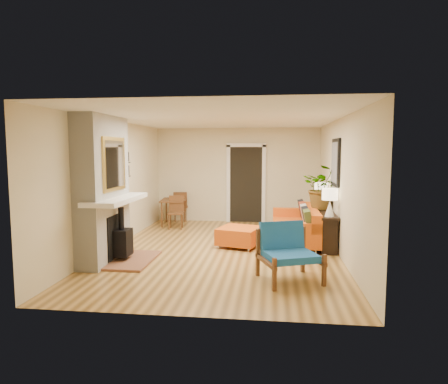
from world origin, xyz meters
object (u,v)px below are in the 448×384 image
at_px(blue_chair, 287,249).
at_px(houseplant, 323,187).
at_px(sofa, 298,226).
at_px(console_table, 324,218).
at_px(lamp_near, 330,199).
at_px(lamp_far, 321,192).
at_px(ottoman, 239,235).
at_px(dining_table, 176,204).

distance_m(blue_chair, houseplant, 2.81).
relative_size(sofa, blue_chair, 1.99).
xyz_separation_m(console_table, lamp_near, (0.00, -0.70, 0.49)).
bearing_deg(lamp_far, blue_chair, -106.01).
relative_size(ottoman, houseplant, 1.02).
distance_m(ottoman, lamp_far, 2.21).
bearing_deg(houseplant, ottoman, -161.65).
height_order(console_table, houseplant, houseplant).
relative_size(sofa, houseplant, 2.23).
xyz_separation_m(dining_table, lamp_near, (3.65, -2.57, 0.51)).
distance_m(dining_table, lamp_near, 4.50).
bearing_deg(blue_chair, lamp_near, 62.27).
xyz_separation_m(blue_chair, console_table, (0.87, 2.34, 0.11)).
bearing_deg(ottoman, sofa, 21.54).
bearing_deg(houseplant, lamp_near, -89.38).
xyz_separation_m(dining_table, houseplant, (3.64, -1.64, 0.66)).
xyz_separation_m(lamp_near, houseplant, (-0.01, 0.93, 0.14)).
relative_size(sofa, dining_table, 1.35).
height_order(dining_table, lamp_near, lamp_near).
bearing_deg(lamp_far, sofa, -134.62).
xyz_separation_m(ottoman, dining_table, (-1.88, 2.22, 0.32)).
height_order(lamp_far, houseplant, houseplant).
height_order(sofa, blue_chair, blue_chair).
height_order(ottoman, lamp_near, lamp_near).
bearing_deg(lamp_far, lamp_near, -90.00).
xyz_separation_m(sofa, lamp_far, (0.53, 0.53, 0.69)).
bearing_deg(lamp_near, dining_table, 144.90).
distance_m(console_table, houseplant, 0.67).
relative_size(dining_table, lamp_far, 2.92).
bearing_deg(blue_chair, lamp_far, 73.99).
bearing_deg(console_table, dining_table, 152.89).
distance_m(blue_chair, dining_table, 5.05).
relative_size(lamp_near, houseplant, 0.56).
relative_size(console_table, lamp_far, 3.43).
bearing_deg(console_table, sofa, 165.29).
bearing_deg(blue_chair, sofa, 82.24).
distance_m(dining_table, houseplant, 4.05).
relative_size(console_table, lamp_near, 3.43).
bearing_deg(lamp_near, sofa, 122.24).
relative_size(ottoman, lamp_far, 1.80).
bearing_deg(blue_chair, dining_table, 123.49).
bearing_deg(lamp_near, blue_chair, -117.73).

